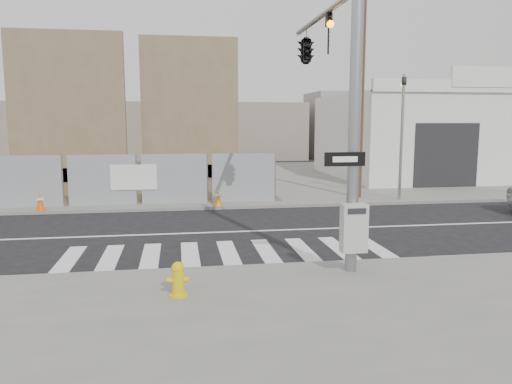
{
  "coord_description": "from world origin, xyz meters",
  "views": [
    {
      "loc": [
        -1.26,
        -15.12,
        3.43
      ],
      "look_at": [
        0.94,
        -1.11,
        1.4
      ],
      "focal_mm": 35.0,
      "sensor_mm": 36.0,
      "label": 1
    }
  ],
  "objects": [
    {
      "name": "traffic_cone_d",
      "position": [
        0.27,
        4.22,
        0.44
      ],
      "size": [
        0.44,
        0.44,
        0.66
      ],
      "rotation": [
        0.0,
        0.0,
        0.41
      ],
      "color": "orange",
      "rests_on": "sidewalk_far"
    },
    {
      "name": "ground",
      "position": [
        0.0,
        0.0,
        0.0
      ],
      "size": [
        100.0,
        100.0,
        0.0
      ],
      "primitive_type": "plane",
      "color": "black",
      "rests_on": "ground"
    },
    {
      "name": "concrete_wall_right",
      "position": [
        -0.5,
        14.08,
        3.38
      ],
      "size": [
        5.5,
        1.3,
        8.0
      ],
      "color": "brown",
      "rests_on": "sidewalk_far"
    },
    {
      "name": "fire_hydrant",
      "position": [
        -1.3,
        -5.89,
        0.45
      ],
      "size": [
        0.43,
        0.43,
        0.67
      ],
      "rotation": [
        0.0,
        0.0,
        -0.24
      ],
      "color": "#DEBB0C",
      "rests_on": "sidewalk_near"
    },
    {
      "name": "signal_pole",
      "position": [
        2.49,
        -2.05,
        4.78
      ],
      "size": [
        0.96,
        5.87,
        7.0
      ],
      "color": "gray",
      "rests_on": "sidewalk_near"
    },
    {
      "name": "utility_pole_right",
      "position": [
        6.5,
        5.5,
        5.2
      ],
      "size": [
        1.6,
        0.28,
        10.0
      ],
      "color": "#4F3524",
      "rests_on": "sidewalk_far"
    },
    {
      "name": "sidewalk_far",
      "position": [
        0.0,
        14.0,
        0.06
      ],
      "size": [
        50.0,
        20.0,
        0.12
      ],
      "primitive_type": "cube",
      "color": "slate",
      "rests_on": "ground"
    },
    {
      "name": "concrete_wall_left",
      "position": [
        -7.0,
        13.08,
        3.38
      ],
      "size": [
        6.0,
        1.3,
        8.0
      ],
      "color": "brown",
      "rests_on": "sidewalk_far"
    },
    {
      "name": "traffic_cone_c",
      "position": [
        -6.36,
        4.22,
        0.44
      ],
      "size": [
        0.38,
        0.38,
        0.66
      ],
      "rotation": [
        0.0,
        0.0,
        -0.13
      ],
      "color": "#EE520C",
      "rests_on": "sidewalk_far"
    },
    {
      "name": "auto_shop",
      "position": [
        14.0,
        12.97,
        2.54
      ],
      "size": [
        12.0,
        10.2,
        5.95
      ],
      "color": "silver",
      "rests_on": "sidewalk_far"
    },
    {
      "name": "far_signal_pole",
      "position": [
        8.0,
        4.6,
        3.48
      ],
      "size": [
        0.16,
        0.2,
        5.6
      ],
      "color": "gray",
      "rests_on": "sidewalk_far"
    }
  ]
}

